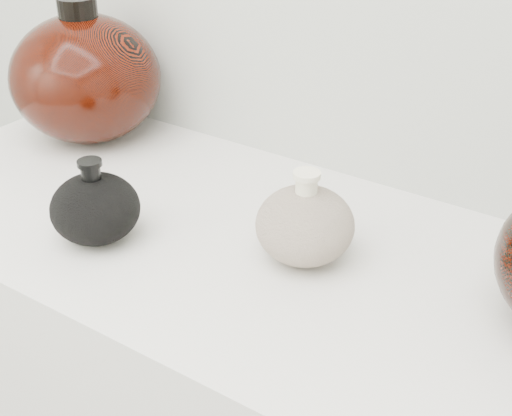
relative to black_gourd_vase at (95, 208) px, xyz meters
The scene contains 3 objects.
black_gourd_vase is the anchor object (origin of this frame).
cream_gourd_vase 0.28m from the black_gourd_vase, 24.34° to the left, with size 0.17×0.17×0.12m.
left_round_pot 0.35m from the black_gourd_vase, 136.66° to the left, with size 0.33×0.33×0.24m.
Camera 1 is at (0.46, 0.28, 1.41)m, focal length 50.00 mm.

